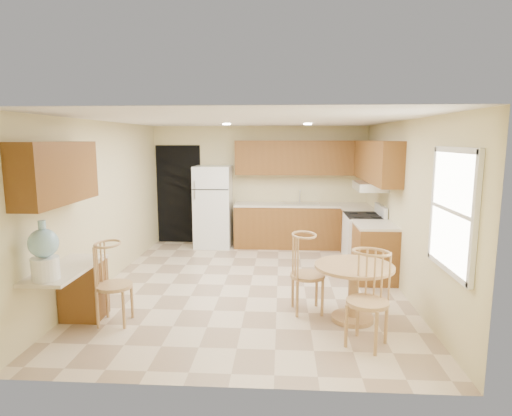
# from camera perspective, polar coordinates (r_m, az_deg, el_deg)

# --- Properties ---
(floor) EXTENTS (5.50, 5.50, 0.00)m
(floor) POSITION_cam_1_polar(r_m,az_deg,el_deg) (6.70, -0.74, -10.27)
(floor) COLOR beige
(floor) RESTS_ON ground
(ceiling) EXTENTS (4.50, 5.50, 0.02)m
(ceiling) POSITION_cam_1_polar(r_m,az_deg,el_deg) (6.32, -0.79, 11.63)
(ceiling) COLOR white
(ceiling) RESTS_ON wall_back
(wall_back) EXTENTS (4.50, 0.02, 2.50)m
(wall_back) POSITION_cam_1_polar(r_m,az_deg,el_deg) (9.11, 0.51, 3.00)
(wall_back) COLOR #CFBE8B
(wall_back) RESTS_ON floor
(wall_front) EXTENTS (4.50, 0.02, 2.50)m
(wall_front) POSITION_cam_1_polar(r_m,az_deg,el_deg) (3.71, -3.91, -6.14)
(wall_front) COLOR #CFBE8B
(wall_front) RESTS_ON floor
(wall_left) EXTENTS (0.02, 5.50, 2.50)m
(wall_left) POSITION_cam_1_polar(r_m,az_deg,el_deg) (6.93, -19.66, 0.51)
(wall_left) COLOR #CFBE8B
(wall_left) RESTS_ON floor
(wall_right) EXTENTS (0.02, 5.50, 2.50)m
(wall_right) POSITION_cam_1_polar(r_m,az_deg,el_deg) (6.62, 19.06, 0.16)
(wall_right) COLOR #CFBE8B
(wall_right) RESTS_ON floor
(doorway) EXTENTS (0.90, 0.02, 2.10)m
(doorway) POSITION_cam_1_polar(r_m,az_deg,el_deg) (9.37, -10.24, 1.80)
(doorway) COLOR black
(doorway) RESTS_ON floor
(base_cab_back) EXTENTS (2.75, 0.60, 0.87)m
(base_cab_back) POSITION_cam_1_polar(r_m,az_deg,el_deg) (8.94, 6.02, -2.46)
(base_cab_back) COLOR brown
(base_cab_back) RESTS_ON floor
(counter_back) EXTENTS (2.75, 0.63, 0.04)m
(counter_back) POSITION_cam_1_polar(r_m,az_deg,el_deg) (8.86, 6.07, 0.43)
(counter_back) COLOR beige
(counter_back) RESTS_ON base_cab_back
(base_cab_right_a) EXTENTS (0.60, 0.59, 0.87)m
(base_cab_right_a) POSITION_cam_1_polar(r_m,az_deg,el_deg) (8.48, 13.49, -3.30)
(base_cab_right_a) COLOR brown
(base_cab_right_a) RESTS_ON floor
(counter_right_a) EXTENTS (0.63, 0.59, 0.04)m
(counter_right_a) POSITION_cam_1_polar(r_m,az_deg,el_deg) (8.39, 13.60, -0.27)
(counter_right_a) COLOR beige
(counter_right_a) RESTS_ON base_cab_right_a
(base_cab_right_b) EXTENTS (0.60, 0.80, 0.87)m
(base_cab_right_b) POSITION_cam_1_polar(r_m,az_deg,el_deg) (7.09, 15.51, -5.82)
(base_cab_right_b) COLOR brown
(base_cab_right_b) RESTS_ON floor
(counter_right_b) EXTENTS (0.63, 0.80, 0.04)m
(counter_right_b) POSITION_cam_1_polar(r_m,az_deg,el_deg) (6.99, 15.67, -2.22)
(counter_right_b) COLOR beige
(counter_right_b) RESTS_ON base_cab_right_b
(upper_cab_back) EXTENTS (2.75, 0.33, 0.70)m
(upper_cab_back) POSITION_cam_1_polar(r_m,az_deg,el_deg) (8.90, 6.14, 6.68)
(upper_cab_back) COLOR brown
(upper_cab_back) RESTS_ON wall_back
(upper_cab_right) EXTENTS (0.33, 2.42, 0.70)m
(upper_cab_right) POSITION_cam_1_polar(r_m,az_deg,el_deg) (7.69, 15.70, 6.01)
(upper_cab_right) COLOR brown
(upper_cab_right) RESTS_ON wall_right
(upper_cab_left) EXTENTS (0.33, 1.40, 0.70)m
(upper_cab_left) POSITION_cam_1_polar(r_m,az_deg,el_deg) (5.36, -25.06, 4.26)
(upper_cab_left) COLOR brown
(upper_cab_left) RESTS_ON wall_left
(sink) EXTENTS (0.78, 0.44, 0.01)m
(sink) POSITION_cam_1_polar(r_m,az_deg,el_deg) (8.85, 5.91, 0.57)
(sink) COLOR silver
(sink) RESTS_ON counter_back
(range_hood) EXTENTS (0.50, 0.76, 0.14)m
(range_hood) POSITION_cam_1_polar(r_m,az_deg,el_deg) (7.67, 14.99, 2.81)
(range_hood) COLOR silver
(range_hood) RESTS_ON upper_cab_right
(desk_pedestal) EXTENTS (0.48, 0.42, 0.72)m
(desk_pedestal) POSITION_cam_1_polar(r_m,az_deg,el_deg) (5.86, -22.00, -10.11)
(desk_pedestal) COLOR brown
(desk_pedestal) RESTS_ON floor
(desk_top) EXTENTS (0.50, 1.20, 0.04)m
(desk_top) POSITION_cam_1_polar(r_m,az_deg,el_deg) (5.42, -23.97, -7.46)
(desk_top) COLOR beige
(desk_top) RESTS_ON desk_pedestal
(window) EXTENTS (0.06, 1.12, 1.30)m
(window) POSITION_cam_1_polar(r_m,az_deg,el_deg) (4.84, 24.77, -0.34)
(window) COLOR white
(window) RESTS_ON wall_right
(can_light_a) EXTENTS (0.14, 0.14, 0.02)m
(can_light_a) POSITION_cam_1_polar(r_m,az_deg,el_deg) (7.56, -3.95, 11.09)
(can_light_a) COLOR white
(can_light_a) RESTS_ON ceiling
(can_light_b) EXTENTS (0.14, 0.14, 0.02)m
(can_light_b) POSITION_cam_1_polar(r_m,az_deg,el_deg) (7.51, 6.90, 11.06)
(can_light_b) COLOR white
(can_light_b) RESTS_ON ceiling
(refrigerator) EXTENTS (0.74, 0.72, 1.69)m
(refrigerator) POSITION_cam_1_polar(r_m,az_deg,el_deg) (8.92, -5.71, 0.19)
(refrigerator) COLOR white
(refrigerator) RESTS_ON floor
(stove) EXTENTS (0.65, 0.76, 1.09)m
(stove) POSITION_cam_1_polar(r_m,az_deg,el_deg) (7.82, 14.16, -4.12)
(stove) COLOR white
(stove) RESTS_ON floor
(dining_table) EXTENTS (0.96, 0.96, 0.71)m
(dining_table) POSITION_cam_1_polar(r_m,az_deg,el_deg) (5.46, 12.89, -9.89)
(dining_table) COLOR tan
(dining_table) RESTS_ON floor
(chair_table_a) EXTENTS (0.45, 0.59, 1.02)m
(chair_table_a) POSITION_cam_1_polar(r_m,az_deg,el_deg) (5.50, 6.97, -7.87)
(chair_table_a) COLOR tan
(chair_table_a) RESTS_ON floor
(chair_table_b) EXTENTS (0.46, 0.53, 1.04)m
(chair_table_b) POSITION_cam_1_polar(r_m,az_deg,el_deg) (4.72, 14.93, -10.91)
(chair_table_b) COLOR tan
(chair_table_b) RESTS_ON floor
(chair_desk) EXTENTS (0.44, 0.57, 0.99)m
(chair_desk) POSITION_cam_1_polar(r_m,az_deg,el_deg) (5.41, -18.84, -8.79)
(chair_desk) COLOR tan
(chair_desk) RESTS_ON floor
(water_crock) EXTENTS (0.30, 0.30, 0.63)m
(water_crock) POSITION_cam_1_polar(r_m,az_deg,el_deg) (4.99, -26.41, -5.41)
(water_crock) COLOR white
(water_crock) RESTS_ON desk_top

